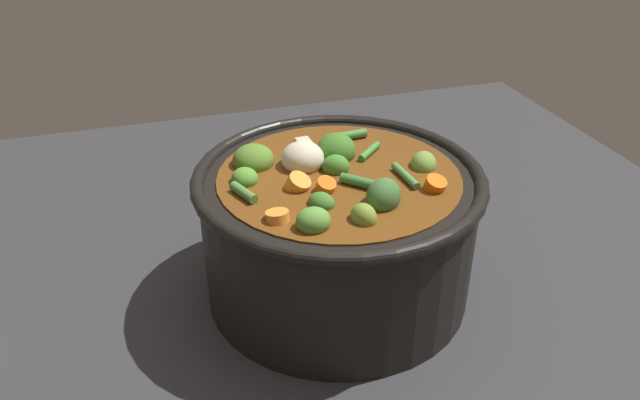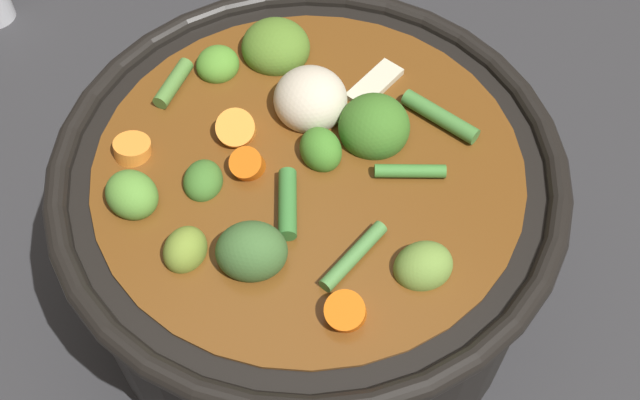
# 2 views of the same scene
# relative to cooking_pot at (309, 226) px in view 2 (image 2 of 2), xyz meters

# --- Properties ---
(ground_plane) EXTENTS (1.10, 1.10, 0.00)m
(ground_plane) POSITION_rel_cooking_pot_xyz_m (-0.00, 0.00, -0.08)
(ground_plane) COLOR #2D2D30
(cooking_pot) EXTENTS (0.31, 0.31, 0.17)m
(cooking_pot) POSITION_rel_cooking_pot_xyz_m (0.00, 0.00, 0.00)
(cooking_pot) COLOR black
(cooking_pot) RESTS_ON ground_plane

